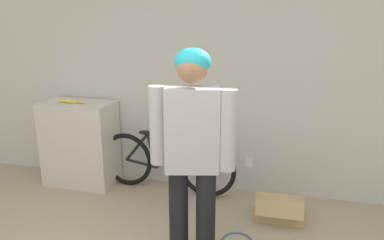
{
  "coord_description": "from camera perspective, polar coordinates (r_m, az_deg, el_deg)",
  "views": [
    {
      "loc": [
        0.89,
        -1.35,
        1.97
      ],
      "look_at": [
        0.25,
        1.19,
        1.23
      ],
      "focal_mm": 35.0,
      "sensor_mm": 36.0,
      "label": 1
    }
  ],
  "objects": [
    {
      "name": "banana",
      "position": [
        4.51,
        -17.92,
        2.74
      ],
      "size": [
        0.36,
        0.1,
        0.04
      ],
      "color": "#EAD64C",
      "rests_on": "side_shelf"
    },
    {
      "name": "bicycle",
      "position": [
        4.32,
        -4.05,
        -6.51
      ],
      "size": [
        1.64,
        0.46,
        0.72
      ],
      "rotation": [
        0.0,
        0.0,
        -0.06
      ],
      "color": "black",
      "rests_on": "ground_plane"
    },
    {
      "name": "cardboard_box",
      "position": [
        3.96,
        13.14,
        -13.08
      ],
      "size": [
        0.48,
        0.37,
        0.24
      ],
      "color": "tan",
      "rests_on": "ground_plane"
    },
    {
      "name": "wall_back",
      "position": [
        4.21,
        1.73,
        6.49
      ],
      "size": [
        8.0,
        0.07,
        2.6
      ],
      "color": "silver",
      "rests_on": "ground_plane"
    },
    {
      "name": "person",
      "position": [
        2.78,
        0.01,
        -3.97
      ],
      "size": [
        0.65,
        0.29,
        1.75
      ],
      "rotation": [
        0.0,
        0.0,
        0.24
      ],
      "color": "black",
      "rests_on": "ground_plane"
    },
    {
      "name": "side_shelf",
      "position": [
        4.66,
        -16.62,
        -3.42
      ],
      "size": [
        0.82,
        0.48,
        1.0
      ],
      "color": "beige",
      "rests_on": "ground_plane"
    }
  ]
}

